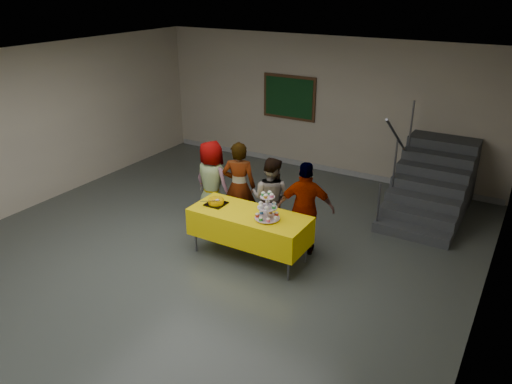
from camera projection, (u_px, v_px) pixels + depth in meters
room_shell at (179, 134)px, 6.82m from camera, size 10.00×10.04×3.02m
bake_table at (249, 225)px, 7.76m from camera, size 1.88×0.78×0.77m
cupcake_stand at (267, 209)px, 7.40m from camera, size 0.38×0.38×0.44m
bear_cake at (216, 201)px, 7.95m from camera, size 0.32×0.36×0.12m
schoolchild_a at (212, 183)px, 8.83m from camera, size 0.81×0.60×1.53m
schoolchild_b at (239, 186)px, 8.58m from camera, size 0.68×0.57×1.60m
schoolchild_c at (271, 198)px, 8.33m from camera, size 0.74×0.60×1.43m
schoolchild_d at (306, 209)px, 7.81m from camera, size 0.98×0.67×1.54m
staircase at (433, 185)px, 9.47m from camera, size 1.30×2.40×2.04m
noticeboard at (289, 97)px, 11.33m from camera, size 1.30×0.05×1.00m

